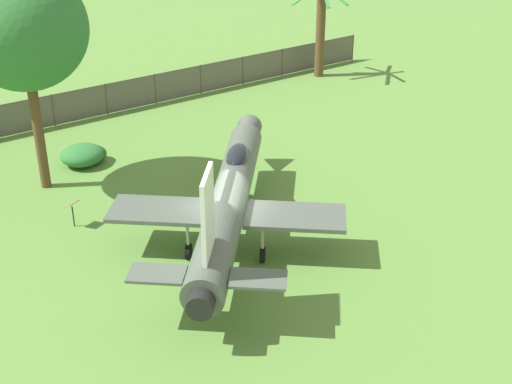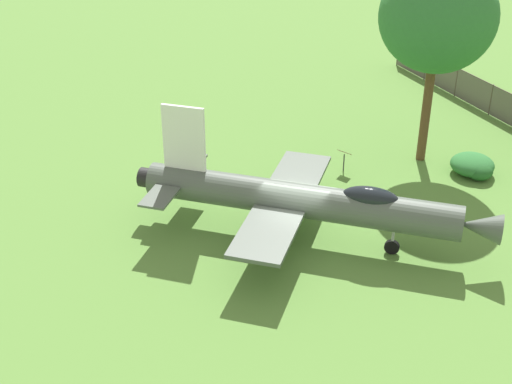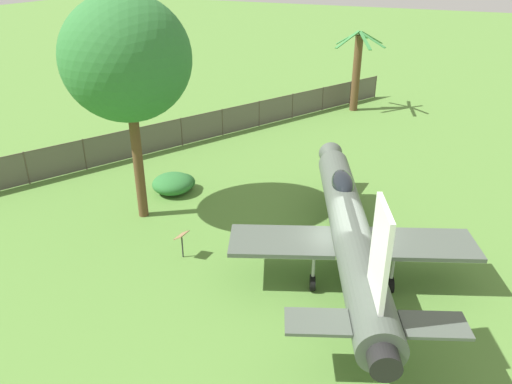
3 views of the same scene
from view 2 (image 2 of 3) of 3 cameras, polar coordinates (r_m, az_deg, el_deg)
ground_plane at (r=29.62m, az=3.37°, el=-3.70°), size 200.00×200.00×0.00m
display_jet at (r=28.59m, az=4.10°, el=-0.65°), size 13.99×8.99×5.29m
shade_tree at (r=34.41m, az=14.30°, el=13.36°), size 5.42×5.28×9.80m
shrub_near_fence at (r=35.53m, az=17.39°, el=1.62°), size 1.26×1.33×0.83m
shrub_by_tree at (r=35.88m, az=16.86°, el=2.11°), size 2.09×2.07×0.97m
info_plaque at (r=34.65m, az=7.05°, el=2.92°), size 0.61×0.42×1.14m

